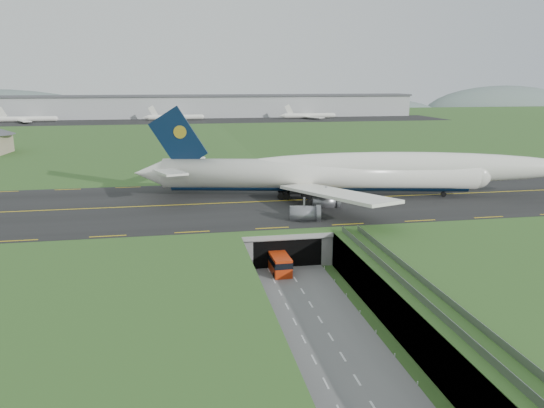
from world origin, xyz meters
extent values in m
plane|color=#305321|center=(0.00, 0.00, 0.00)|extent=(900.00, 900.00, 0.00)
cube|color=gray|center=(0.00, 0.00, 3.00)|extent=(800.00, 800.00, 6.00)
cube|color=slate|center=(0.00, -7.50, 0.10)|extent=(12.00, 75.00, 0.20)
cube|color=black|center=(0.00, 33.00, 6.09)|extent=(800.00, 44.00, 0.18)
cube|color=gray|center=(0.00, 19.00, 5.50)|extent=(16.00, 22.00, 1.00)
cube|color=gray|center=(-7.00, 19.00, 3.00)|extent=(2.00, 22.00, 6.00)
cube|color=gray|center=(7.00, 19.00, 3.00)|extent=(2.00, 22.00, 6.00)
cube|color=black|center=(0.00, 14.00, 2.50)|extent=(12.00, 12.00, 5.00)
cube|color=#A8A8A3|center=(0.00, 7.95, 5.60)|extent=(17.00, 0.50, 0.80)
cube|color=#A8A8A3|center=(11.00, -18.50, 5.80)|extent=(3.00, 53.00, 0.50)
cube|color=gray|center=(9.60, -18.50, 6.55)|extent=(0.06, 53.00, 1.00)
cube|color=gray|center=(12.40, -18.50, 6.55)|extent=(0.06, 53.00, 1.00)
cylinder|color=#A8A8A3|center=(11.00, -28.00, 2.80)|extent=(0.90, 0.90, 5.60)
cylinder|color=#A8A8A3|center=(11.00, -16.00, 2.80)|extent=(0.90, 0.90, 5.60)
cylinder|color=#A8A8A3|center=(11.00, -4.00, 2.80)|extent=(0.90, 0.90, 5.60)
cylinder|color=white|center=(13.06, 35.98, 11.30)|extent=(69.57, 20.37, 6.56)
sphere|color=white|center=(47.19, 29.01, 11.30)|extent=(7.58, 7.58, 6.43)
cone|color=white|center=(-24.08, 43.57, 11.30)|extent=(8.27, 7.54, 6.23)
ellipsoid|color=white|center=(31.49, 32.22, 12.78)|extent=(76.90, 21.38, 6.89)
ellipsoid|color=black|center=(46.18, 29.21, 12.12)|extent=(5.07, 3.73, 2.30)
cylinder|color=black|center=(13.06, 35.98, 8.75)|extent=(65.40, 15.95, 2.75)
cube|color=white|center=(18.35, 51.63, 10.28)|extent=(25.73, 27.74, 2.76)
cube|color=white|center=(-16.52, 49.87, 12.84)|extent=(10.74, 11.63, 1.05)
cube|color=white|center=(11.78, 19.51, 10.28)|extent=(16.52, 31.40, 2.76)
cube|color=white|center=(-19.60, 34.81, 12.84)|extent=(7.62, 12.12, 1.05)
cube|color=black|center=(-17.56, 42.24, 18.99)|extent=(12.89, 3.21, 14.50)
cylinder|color=gold|center=(-17.06, 42.14, 20.52)|extent=(2.95, 1.28, 2.87)
cylinder|color=slate|center=(15.73, 45.37, 7.10)|extent=(5.90, 4.38, 3.38)
cylinder|color=slate|center=(13.14, 56.88, 7.10)|extent=(5.90, 4.38, 3.38)
cylinder|color=slate|center=(11.84, 26.30, 7.10)|extent=(5.90, 4.38, 3.38)
cylinder|color=slate|center=(4.94, 16.73, 7.10)|extent=(5.90, 4.38, 3.38)
cylinder|color=black|center=(40.36, 30.40, 6.74)|extent=(1.21, 0.73, 1.13)
cube|color=black|center=(8.54, 36.91, 6.90)|extent=(7.46, 8.26, 1.43)
cube|color=red|center=(-1.91, 6.20, 1.75)|extent=(3.13, 7.83, 3.10)
cube|color=black|center=(-1.91, 6.20, 2.37)|extent=(3.20, 7.94, 1.03)
cube|color=black|center=(-1.91, 6.20, 0.46)|extent=(2.91, 7.31, 0.52)
cylinder|color=black|center=(-3.17, 3.58, 0.57)|extent=(0.39, 0.94, 0.93)
cylinder|color=black|center=(-3.33, 8.74, 0.57)|extent=(0.39, 0.94, 0.93)
cylinder|color=black|center=(-0.49, 3.66, 0.57)|extent=(0.39, 0.94, 0.93)
cylinder|color=black|center=(-0.65, 8.82, 0.57)|extent=(0.39, 0.94, 0.93)
cube|color=#B2B2B2|center=(0.00, 300.00, 13.50)|extent=(300.00, 22.00, 15.00)
cube|color=#4C4C51|center=(0.00, 300.00, 21.00)|extent=(302.00, 24.00, 1.20)
cube|color=black|center=(0.00, 270.00, 6.14)|extent=(320.00, 50.00, 0.08)
cylinder|color=white|center=(-107.95, 275.00, 8.18)|extent=(34.00, 3.20, 3.20)
cylinder|color=white|center=(-17.53, 275.00, 8.18)|extent=(34.00, 3.20, 3.20)
cylinder|color=white|center=(71.49, 275.00, 8.18)|extent=(34.00, 3.20, 3.20)
ellipsoid|color=slate|center=(120.00, 430.00, -4.00)|extent=(260.00, 91.00, 44.00)
ellipsoid|color=slate|center=(320.00, 430.00, -4.00)|extent=(180.00, 63.00, 60.00)
camera|label=1|loc=(-18.21, -76.65, 31.69)|focal=35.00mm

